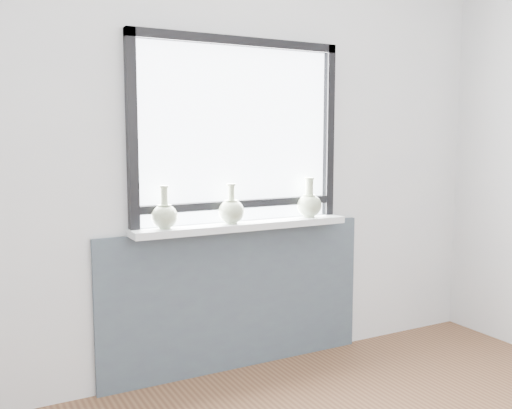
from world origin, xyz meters
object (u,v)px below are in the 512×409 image
vase_b (231,210)px  vase_c (309,204)px  windowsill (243,226)px  vase_a (165,215)px

vase_b → vase_c: size_ratio=0.93×
vase_c → vase_b: bearing=-178.6°
windowsill → vase_c: bearing=-0.1°
vase_a → vase_b: bearing=-1.0°
windowsill → vase_c: 0.47m
windowsill → vase_c: size_ratio=5.41×
vase_a → vase_c: vase_c is taller
vase_b → vase_c: (0.53, 0.01, 0.01)m
vase_c → windowsill: bearing=179.9°
windowsill → vase_b: (-0.08, -0.01, 0.10)m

